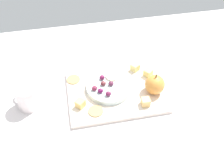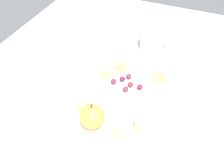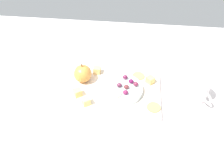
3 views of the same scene
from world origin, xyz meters
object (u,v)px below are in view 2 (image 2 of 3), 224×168
at_px(cracker_1, 107,75).
at_px(grape_1, 126,89).
at_px(cheese_cube_1, 140,126).
at_px(grape_0, 131,85).
at_px(platter, 121,100).
at_px(grape_3, 113,82).
at_px(serving_dish, 127,93).
at_px(apple_whole, 92,117).
at_px(apple_slice_0, 137,97).
at_px(cheese_cube_2, 121,67).
at_px(cheese_cube_3, 120,132).
at_px(cracker_0, 160,77).
at_px(grape_5, 122,79).
at_px(grape_2, 140,87).
at_px(cup, 151,41).
at_px(cheese_cube_0, 83,106).
at_px(grape_4, 129,76).

distance_m(cracker_1, grape_1, 0.12).
distance_m(cheese_cube_1, grape_0, 0.16).
xyz_separation_m(platter, grape_3, (-0.03, -0.04, 0.04)).
distance_m(serving_dish, apple_whole, 0.16).
bearing_deg(apple_slice_0, cheese_cube_2, -142.51).
height_order(platter, grape_1, grape_1).
bearing_deg(grape_0, platter, -19.36).
xyz_separation_m(cheese_cube_2, cheese_cube_3, (0.27, 0.10, 0.00)).
height_order(cracker_0, grape_5, grape_5).
distance_m(grape_2, grape_5, 0.07).
distance_m(platter, serving_dish, 0.03).
bearing_deg(grape_0, grape_1, -12.86).
bearing_deg(serving_dish, cheese_cube_3, 14.23).
bearing_deg(grape_2, grape_1, -54.63).
xyz_separation_m(cheese_cube_3, cup, (-0.44, -0.05, 0.01)).
distance_m(cheese_cube_1, apple_slice_0, 0.11).
height_order(grape_2, apple_slice_0, grape_2).
relative_size(grape_0, grape_1, 1.00).
height_order(cheese_cube_2, cracker_0, cheese_cube_2).
distance_m(serving_dish, cup, 0.28).
bearing_deg(cheese_cube_2, apple_slice_0, 37.49).
xyz_separation_m(cheese_cube_2, grape_5, (0.07, 0.03, 0.01)).
relative_size(grape_3, cup, 0.19).
xyz_separation_m(cheese_cube_2, apple_slice_0, (0.13, 0.10, 0.01)).
height_order(cheese_cube_0, grape_2, grape_2).
distance_m(cracker_1, grape_0, 0.11).
bearing_deg(apple_slice_0, cheese_cube_0, -57.04).
height_order(cheese_cube_0, grape_0, grape_0).
xyz_separation_m(platter, apple_whole, (0.13, -0.03, 0.04)).
xyz_separation_m(cheese_cube_0, cracker_1, (-0.17, 0.00, -0.01)).
distance_m(platter, grape_0, 0.06).
height_order(platter, cracker_0, cracker_0).
bearing_deg(cheese_cube_0, grape_3, 158.41).
xyz_separation_m(cracker_0, grape_0, (0.10, -0.07, 0.03)).
relative_size(cheese_cube_0, cracker_0, 0.55).
bearing_deg(platter, cheese_cube_3, 20.58).
bearing_deg(cracker_0, cheese_cube_0, -36.23).
height_order(cheese_cube_1, grape_3, grape_3).
bearing_deg(grape_2, grape_4, -125.72).
height_order(grape_3, grape_5, grape_3).
xyz_separation_m(platter, cheese_cube_2, (-0.13, -0.05, 0.02)).
xyz_separation_m(serving_dish, cracker_1, (-0.06, -0.09, -0.01)).
bearing_deg(apple_whole, cheese_cube_2, -176.31).
relative_size(cracker_1, grape_0, 2.56).
relative_size(cheese_cube_0, grape_5, 1.42).
bearing_deg(grape_5, grape_4, 140.63).
bearing_deg(apple_slice_0, cup, -171.04).
bearing_deg(cheese_cube_0, cracker_0, 143.77).
xyz_separation_m(grape_4, apple_slice_0, (0.07, 0.05, -0.01)).
height_order(cheese_cube_1, apple_slice_0, cheese_cube_1).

